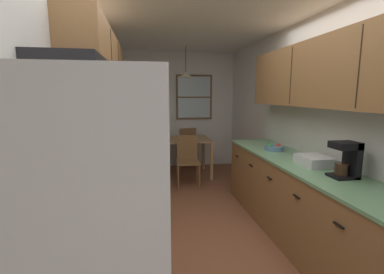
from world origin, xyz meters
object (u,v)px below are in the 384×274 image
(coffee_maker, at_px, (347,159))
(dish_rack, at_px, (314,161))
(trash_bin, at_px, (146,172))
(dining_chair_far, at_px, (187,145))
(microwave_over_range, at_px, (74,83))
(fruit_bowl, at_px, (274,148))
(dining_table, at_px, (186,144))
(stove_range, at_px, (103,259))
(dining_chair_near, at_px, (188,158))
(table_serving_bowl, at_px, (187,137))
(storage_canister, at_px, (109,166))

(coffee_maker, xyz_separation_m, dish_rack, (-0.03, 0.42, -0.12))
(trash_bin, bearing_deg, dining_chair_far, 56.10)
(microwave_over_range, height_order, fruit_bowl, microwave_over_range)
(dining_table, xyz_separation_m, coffee_maker, (0.98, -3.18, 0.43))
(stove_range, xyz_separation_m, dining_chair_far, (1.20, 4.00, 0.03))
(stove_range, relative_size, microwave_over_range, 1.78)
(dining_chair_near, bearing_deg, trash_bin, -170.25)
(stove_range, relative_size, coffee_maker, 3.40)
(fruit_bowl, bearing_deg, stove_range, -144.62)
(fruit_bowl, xyz_separation_m, dish_rack, (0.06, -0.78, 0.01))
(fruit_bowl, relative_size, dish_rack, 0.73)
(microwave_over_range, height_order, coffee_maker, microwave_over_range)
(dining_table, xyz_separation_m, table_serving_bowl, (0.01, -0.05, 0.15))
(dining_chair_near, height_order, coffee_maker, coffee_maker)
(dining_chair_far, xyz_separation_m, trash_bin, (-0.90, -1.35, -0.18))
(dining_table, relative_size, dining_chair_far, 1.04)
(table_serving_bowl, bearing_deg, dining_table, 103.60)
(dining_table, height_order, trash_bin, dining_table)
(trash_bin, height_order, table_serving_bowl, table_serving_bowl)
(dining_chair_near, bearing_deg, coffee_maker, -67.94)
(dining_table, height_order, dining_chair_far, dining_chair_far)
(microwave_over_range, bearing_deg, fruit_bowl, 33.89)
(dish_rack, distance_m, table_serving_bowl, 2.87)
(storage_canister, relative_size, coffee_maker, 0.66)
(stove_range, xyz_separation_m, trash_bin, (0.29, 2.66, -0.15))
(stove_range, xyz_separation_m, fruit_bowl, (1.99, 1.41, 0.46))
(microwave_over_range, xyz_separation_m, table_serving_bowl, (1.22, 3.35, -0.92))
(stove_range, relative_size, storage_canister, 5.17)
(trash_bin, xyz_separation_m, dish_rack, (1.75, -2.02, 0.63))
(dish_rack, bearing_deg, table_serving_bowl, 109.10)
(dining_table, relative_size, storage_canister, 4.41)
(dining_chair_far, height_order, coffee_maker, coffee_maker)
(fruit_bowl, bearing_deg, dining_chair_near, 124.79)
(microwave_over_range, bearing_deg, dining_chair_far, 71.86)
(dining_table, distance_m, storage_canister, 3.06)
(trash_bin, xyz_separation_m, storage_canister, (-0.30, -2.09, 0.68))
(dining_table, bearing_deg, storage_canister, -111.28)
(dining_chair_near, xyz_separation_m, fruit_bowl, (0.95, -1.37, 0.44))
(fruit_bowl, bearing_deg, dining_chair_far, 107.01)
(dining_table, relative_size, coffee_maker, 2.90)
(table_serving_bowl, bearing_deg, coffee_maker, -72.77)
(dining_table, xyz_separation_m, trash_bin, (-0.80, -0.74, -0.31))
(dish_rack, bearing_deg, stove_range, -162.67)
(coffee_maker, bearing_deg, dining_chair_near, 112.06)
(dining_table, distance_m, fruit_bowl, 2.19)
(stove_range, distance_m, dining_chair_near, 2.97)
(trash_bin, bearing_deg, microwave_over_range, -98.72)
(stove_range, height_order, dining_chair_near, stove_range)
(storage_canister, bearing_deg, dining_table, 68.72)
(microwave_over_range, xyz_separation_m, fruit_bowl, (2.10, 1.41, -0.77))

